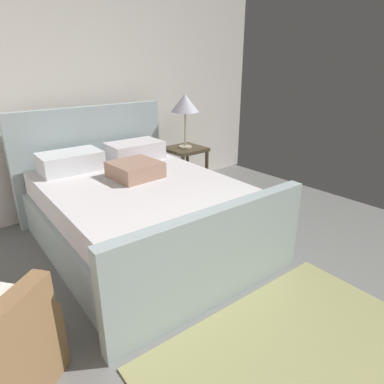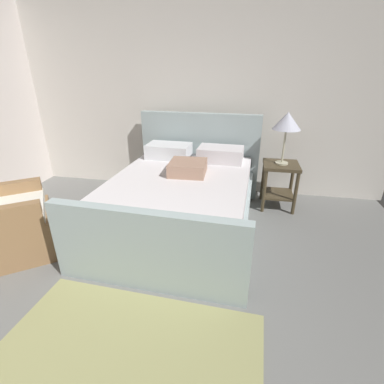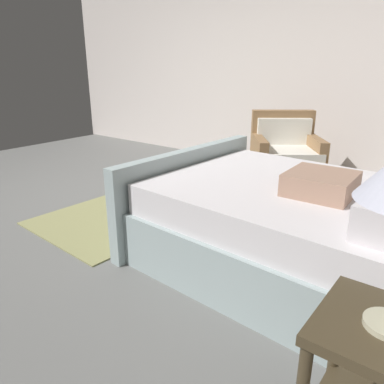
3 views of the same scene
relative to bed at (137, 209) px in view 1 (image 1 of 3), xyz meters
The scene contains 5 objects.
wall_back 1.55m from the bed, 89.60° to the left, with size 5.22×0.12×2.61m, color silver.
bed is the anchor object (origin of this frame).
nightstand_right 1.34m from the bed, 31.81° to the left, with size 0.44×0.44×0.60m.
table_lamp_right 1.55m from the bed, 31.81° to the left, with size 0.34×0.34×0.64m.
area_rug 1.80m from the bed, 90.10° to the right, with size 1.75×1.19×0.01m, color #91905B.
Camera 1 is at (-1.44, -0.25, 1.61)m, focal length 31.62 mm.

